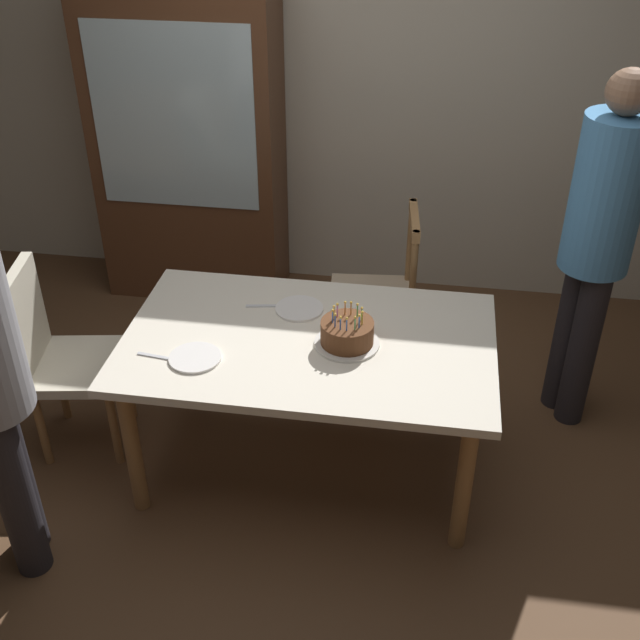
{
  "coord_description": "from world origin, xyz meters",
  "views": [
    {
      "loc": [
        0.48,
        -2.74,
        2.63
      ],
      "look_at": [
        0.05,
        0.0,
        0.82
      ],
      "focal_mm": 43.73,
      "sensor_mm": 36.0,
      "label": 1
    }
  ],
  "objects_px": {
    "plate_near_celebrant": "(195,358)",
    "chair_spindle_back": "(377,298)",
    "chair_upholstered": "(56,351)",
    "china_cabinet": "(189,147)",
    "person_guest": "(598,236)",
    "birthday_cake": "(347,334)",
    "plate_far_side": "(299,309)",
    "dining_table": "(309,354)"
  },
  "relations": [
    {
      "from": "plate_near_celebrant",
      "to": "chair_spindle_back",
      "type": "relative_size",
      "value": 0.23
    },
    {
      "from": "chair_upholstered",
      "to": "china_cabinet",
      "type": "height_order",
      "value": "china_cabinet"
    },
    {
      "from": "person_guest",
      "to": "china_cabinet",
      "type": "bearing_deg",
      "value": 156.69
    },
    {
      "from": "chair_spindle_back",
      "to": "china_cabinet",
      "type": "relative_size",
      "value": 0.5
    },
    {
      "from": "chair_spindle_back",
      "to": "person_guest",
      "type": "xyz_separation_m",
      "value": [
        1.01,
        -0.22,
        0.56
      ]
    },
    {
      "from": "birthday_cake",
      "to": "person_guest",
      "type": "distance_m",
      "value": 1.26
    },
    {
      "from": "plate_near_celebrant",
      "to": "chair_upholstered",
      "type": "xyz_separation_m",
      "value": [
        -0.75,
        0.21,
        -0.2
      ]
    },
    {
      "from": "plate_far_side",
      "to": "china_cabinet",
      "type": "bearing_deg",
      "value": 124.17
    },
    {
      "from": "plate_far_side",
      "to": "person_guest",
      "type": "relative_size",
      "value": 0.12
    },
    {
      "from": "chair_spindle_back",
      "to": "dining_table",
      "type": "bearing_deg",
      "value": -105.8
    },
    {
      "from": "birthday_cake",
      "to": "chair_upholstered",
      "type": "height_order",
      "value": "chair_upholstered"
    },
    {
      "from": "plate_far_side",
      "to": "china_cabinet",
      "type": "height_order",
      "value": "china_cabinet"
    },
    {
      "from": "birthday_cake",
      "to": "china_cabinet",
      "type": "bearing_deg",
      "value": 126.25
    },
    {
      "from": "person_guest",
      "to": "birthday_cake",
      "type": "bearing_deg",
      "value": -150.02
    },
    {
      "from": "plate_far_side",
      "to": "china_cabinet",
      "type": "relative_size",
      "value": 0.12
    },
    {
      "from": "birthday_cake",
      "to": "chair_upholstered",
      "type": "bearing_deg",
      "value": 179.63
    },
    {
      "from": "plate_far_side",
      "to": "chair_upholstered",
      "type": "xyz_separation_m",
      "value": [
        -1.11,
        -0.23,
        -0.2
      ]
    },
    {
      "from": "dining_table",
      "to": "chair_spindle_back",
      "type": "bearing_deg",
      "value": 74.2
    },
    {
      "from": "dining_table",
      "to": "birthday_cake",
      "type": "bearing_deg",
      "value": -6.55
    },
    {
      "from": "plate_far_side",
      "to": "chair_spindle_back",
      "type": "xyz_separation_m",
      "value": [
        0.31,
        0.59,
        -0.27
      ]
    },
    {
      "from": "chair_upholstered",
      "to": "person_guest",
      "type": "relative_size",
      "value": 0.54
    },
    {
      "from": "plate_far_side",
      "to": "person_guest",
      "type": "xyz_separation_m",
      "value": [
        1.32,
        0.38,
        0.29
      ]
    },
    {
      "from": "birthday_cake",
      "to": "plate_near_celebrant",
      "type": "distance_m",
      "value": 0.65
    },
    {
      "from": "dining_table",
      "to": "china_cabinet",
      "type": "bearing_deg",
      "value": 122.36
    },
    {
      "from": "birthday_cake",
      "to": "person_guest",
      "type": "xyz_separation_m",
      "value": [
        1.07,
        0.62,
        0.24
      ]
    },
    {
      "from": "dining_table",
      "to": "plate_far_side",
      "type": "height_order",
      "value": "plate_far_side"
    },
    {
      "from": "plate_far_side",
      "to": "chair_upholstered",
      "type": "distance_m",
      "value": 1.15
    },
    {
      "from": "birthday_cake",
      "to": "chair_spindle_back",
      "type": "bearing_deg",
      "value": 85.79
    },
    {
      "from": "plate_near_celebrant",
      "to": "person_guest",
      "type": "height_order",
      "value": "person_guest"
    },
    {
      "from": "dining_table",
      "to": "chair_upholstered",
      "type": "xyz_separation_m",
      "value": [
        -1.19,
        -0.01,
        -0.11
      ]
    },
    {
      "from": "chair_spindle_back",
      "to": "china_cabinet",
      "type": "height_order",
      "value": "china_cabinet"
    },
    {
      "from": "dining_table",
      "to": "person_guest",
      "type": "bearing_deg",
      "value": 25.75
    },
    {
      "from": "birthday_cake",
      "to": "plate_far_side",
      "type": "height_order",
      "value": "birthday_cake"
    },
    {
      "from": "chair_upholstered",
      "to": "plate_near_celebrant",
      "type": "bearing_deg",
      "value": -15.72
    },
    {
      "from": "birthday_cake",
      "to": "chair_upholstered",
      "type": "distance_m",
      "value": 1.38
    },
    {
      "from": "birthday_cake",
      "to": "plate_far_side",
      "type": "xyz_separation_m",
      "value": [
        -0.25,
        0.24,
        -0.05
      ]
    },
    {
      "from": "chair_spindle_back",
      "to": "plate_far_side",
      "type": "bearing_deg",
      "value": -117.65
    },
    {
      "from": "birthday_cake",
      "to": "dining_table",
      "type": "bearing_deg",
      "value": 173.45
    },
    {
      "from": "dining_table",
      "to": "person_guest",
      "type": "distance_m",
      "value": 1.43
    },
    {
      "from": "person_guest",
      "to": "chair_spindle_back",
      "type": "bearing_deg",
      "value": 167.82
    },
    {
      "from": "chair_upholstered",
      "to": "china_cabinet",
      "type": "bearing_deg",
      "value": 82.59
    },
    {
      "from": "chair_upholstered",
      "to": "birthday_cake",
      "type": "bearing_deg",
      "value": -0.37
    }
  ]
}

